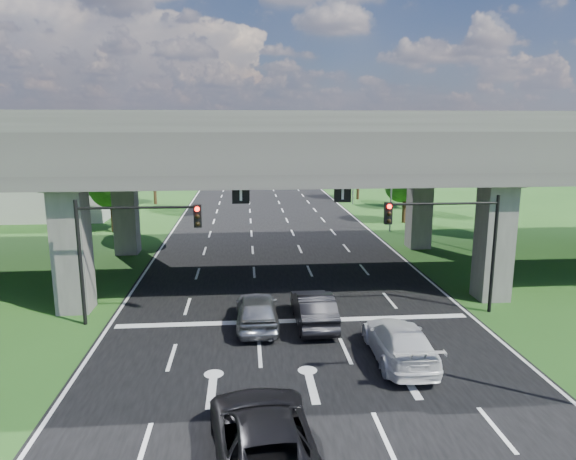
{
  "coord_description": "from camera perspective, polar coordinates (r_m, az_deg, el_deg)",
  "views": [
    {
      "loc": [
        -2.29,
        -19.8,
        9.36
      ],
      "look_at": [
        0.03,
        7.8,
        3.64
      ],
      "focal_mm": 32.0,
      "sensor_mm": 36.0,
      "label": 1
    }
  ],
  "objects": [
    {
      "name": "tree_right_near",
      "position": [
        50.44,
        12.98,
        5.83
      ],
      "size": [
        4.2,
        4.2,
        7.28
      ],
      "color": "black",
      "rests_on": "ground"
    },
    {
      "name": "road",
      "position": [
        31.31,
        -0.4,
        -5.7
      ],
      "size": [
        18.0,
        120.0,
        0.03
      ],
      "primitive_type": "cube",
      "color": "black",
      "rests_on": "ground"
    },
    {
      "name": "tree_right_far",
      "position": [
        65.55,
        7.9,
        7.58
      ],
      "size": [
        4.5,
        4.5,
        7.8
      ],
      "color": "black",
      "rests_on": "ground"
    },
    {
      "name": "car_trailing",
      "position": [
        15.24,
        -2.72,
        -22.15
      ],
      "size": [
        3.38,
        6.35,
        1.7
      ],
      "primitive_type": "imported",
      "rotation": [
        0.0,
        0.0,
        3.24
      ],
      "color": "black",
      "rests_on": "road"
    },
    {
      "name": "overpass",
      "position": [
        31.91,
        -0.7,
        9.08
      ],
      "size": [
        80.0,
        15.0,
        10.0
      ],
      "color": "#3A3735",
      "rests_on": "ground"
    },
    {
      "name": "tree_left_mid",
      "position": [
        56.0,
        -20.07,
        5.65
      ],
      "size": [
        3.91,
        3.9,
        6.76
      ],
      "color": "black",
      "rests_on": "ground"
    },
    {
      "name": "car_dark",
      "position": [
        24.54,
        2.84,
        -8.68
      ],
      "size": [
        1.78,
        4.9,
        1.61
      ],
      "primitive_type": "imported",
      "rotation": [
        0.0,
        0.0,
        3.16
      ],
      "color": "black",
      "rests_on": "road"
    },
    {
      "name": "signal_right",
      "position": [
        26.32,
        17.89,
        -0.24
      ],
      "size": [
        5.76,
        0.54,
        6.0
      ],
      "color": "black",
      "rests_on": "ground"
    },
    {
      "name": "streetlight_far",
      "position": [
        45.65,
        11.03,
        7.04
      ],
      "size": [
        3.38,
        0.25,
        10.0
      ],
      "color": "gray",
      "rests_on": "ground"
    },
    {
      "name": "car_silver",
      "position": [
        24.34,
        -3.49,
        -8.83
      ],
      "size": [
        2.0,
        4.83,
        1.64
      ],
      "primitive_type": "imported",
      "rotation": [
        0.0,
        0.0,
        3.15
      ],
      "color": "#929398",
      "rests_on": "road"
    },
    {
      "name": "warehouse",
      "position": [
        60.16,
        -28.03,
        3.27
      ],
      "size": [
        20.0,
        10.0,
        4.0
      ],
      "primitive_type": "cube",
      "color": "#9E9E99",
      "rests_on": "ground"
    },
    {
      "name": "tree_right_mid",
      "position": [
        58.96,
        13.41,
        6.3
      ],
      "size": [
        3.91,
        3.9,
        6.76
      ],
      "color": "black",
      "rests_on": "ground"
    },
    {
      "name": "car_white",
      "position": [
        21.54,
        12.27,
        -12.0
      ],
      "size": [
        2.28,
        5.4,
        1.56
      ],
      "primitive_type": "imported",
      "rotation": [
        0.0,
        0.0,
        3.12
      ],
      "color": "silver",
      "rests_on": "road"
    },
    {
      "name": "ground",
      "position": [
        22.02,
        1.66,
        -13.5
      ],
      "size": [
        160.0,
        160.0,
        0.0
      ],
      "primitive_type": "plane",
      "color": "#1F4616",
      "rests_on": "ground"
    },
    {
      "name": "tree_left_far",
      "position": [
        62.85,
        -14.7,
        7.44
      ],
      "size": [
        4.8,
        4.8,
        8.32
      ],
      "color": "black",
      "rests_on": "ground"
    },
    {
      "name": "tree_left_near",
      "position": [
        47.48,
        -19.1,
        5.54
      ],
      "size": [
        4.5,
        4.5,
        7.8
      ],
      "color": "black",
      "rests_on": "ground"
    },
    {
      "name": "streetlight_beyond",
      "position": [
        61.17,
        6.95,
        8.29
      ],
      "size": [
        3.38,
        0.25,
        10.0
      ],
      "color": "gray",
      "rests_on": "ground"
    },
    {
      "name": "signal_left",
      "position": [
        24.92,
        -17.53,
        -0.87
      ],
      "size": [
        5.76,
        0.54,
        6.0
      ],
      "color": "black",
      "rests_on": "ground"
    }
  ]
}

